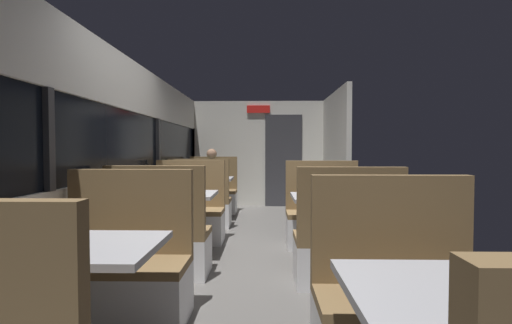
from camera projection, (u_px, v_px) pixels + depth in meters
ground_plane at (252, 264)px, 4.14m from camera, size 3.30×9.20×0.02m
carriage_window_panel_left at (120, 162)px, 4.14m from camera, size 0.09×8.48×2.30m
carriage_end_bulkhead at (261, 154)px, 8.29m from camera, size 2.90×0.11×2.30m
carriage_aisle_panel_right at (335, 155)px, 7.07m from camera, size 0.08×2.40×2.30m
dining_table_near_window at (75, 262)px, 2.05m from camera, size 0.90×0.70×0.74m
bench_near_window_facing_entry at (124, 276)px, 2.76m from camera, size 0.95×0.50×1.10m
dining_table_mid_window at (176, 202)px, 4.41m from camera, size 0.90×0.70×0.74m
bench_mid_window_facing_end at (160, 243)px, 3.72m from camera, size 0.95×0.50×1.10m
bench_mid_window_facing_entry at (189, 217)px, 5.12m from camera, size 0.95×0.50×1.10m
dining_table_far_window at (207, 183)px, 6.77m from camera, size 0.90×0.70×0.74m
bench_far_window_facing_end at (201, 206)px, 6.08m from camera, size 0.95×0.50×1.10m
bench_far_window_facing_entry at (213, 196)px, 7.48m from camera, size 0.95×0.50×1.10m
dining_table_front_aisle at (467, 314)px, 1.41m from camera, size 0.90×0.70×0.74m
bench_front_aisle_facing_entry at (399, 314)px, 2.12m from camera, size 0.95×0.50×1.10m
dining_table_rear_aisle at (333, 205)px, 4.17m from camera, size 0.90×0.70×0.74m
bench_rear_aisle_facing_end at (347, 249)px, 3.48m from camera, size 0.95×0.50×1.10m
bench_rear_aisle_facing_entry at (323, 221)px, 4.88m from camera, size 0.95×0.50×1.10m
seated_passenger at (212, 186)px, 7.40m from camera, size 0.47×0.55×1.26m
coffee_cup_primary at (320, 190)px, 4.32m from camera, size 0.07×0.07×0.09m
coffee_cup_secondary at (160, 190)px, 4.31m from camera, size 0.07×0.07×0.09m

